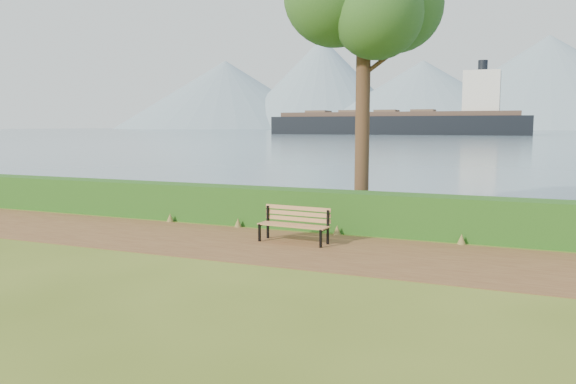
% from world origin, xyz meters
% --- Properties ---
extents(ground, '(140.00, 140.00, 0.00)m').
position_xyz_m(ground, '(0.00, 0.00, 0.00)').
color(ground, '#4C5D1A').
rests_on(ground, ground).
extents(path, '(40.00, 3.40, 0.01)m').
position_xyz_m(path, '(0.00, 0.30, 0.01)').
color(path, brown).
rests_on(path, ground).
extents(hedge, '(32.00, 0.85, 1.00)m').
position_xyz_m(hedge, '(0.00, 2.60, 0.50)').
color(hedge, '#184313').
rests_on(hedge, ground).
extents(water, '(700.00, 510.00, 0.00)m').
position_xyz_m(water, '(0.00, 260.00, 0.01)').
color(water, '#43576C').
rests_on(water, ground).
extents(mountains, '(585.00, 190.00, 70.00)m').
position_xyz_m(mountains, '(-9.17, 406.05, 27.70)').
color(mountains, gray).
rests_on(mountains, ground).
extents(bench, '(1.66, 0.59, 0.82)m').
position_xyz_m(bench, '(0.98, 0.84, 0.47)').
color(bench, black).
rests_on(bench, ground).
extents(cargo_ship, '(72.81, 12.02, 22.08)m').
position_xyz_m(cargo_ship, '(-25.45, 150.75, 3.29)').
color(cargo_ship, black).
rests_on(cargo_ship, ground).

